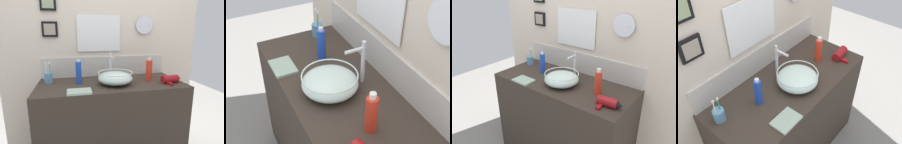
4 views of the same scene
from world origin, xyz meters
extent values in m
cube|color=#382D26|center=(0.00, 0.00, 0.45)|extent=(1.33, 0.58, 0.90)
cube|color=beige|center=(0.00, 0.32, 1.22)|extent=(2.11, 0.06, 2.43)
cube|color=beige|center=(0.00, 0.28, 1.01)|extent=(1.31, 0.02, 0.21)
cube|color=white|center=(-0.07, 0.29, 1.35)|extent=(0.38, 0.01, 0.30)
cube|color=white|center=(-0.07, 0.28, 1.35)|extent=(0.44, 0.01, 0.36)
cylinder|color=silver|center=(0.42, 0.27, 1.44)|extent=(0.19, 0.01, 0.19)
cylinder|color=silver|center=(0.47, 0.29, 1.44)|extent=(0.01, 0.06, 0.01)
cube|color=black|center=(-0.54, 0.28, 1.39)|extent=(0.14, 0.02, 0.14)
cube|color=gray|center=(-0.54, 0.27, 1.39)|extent=(0.10, 0.01, 0.10)
ellipsoid|color=silver|center=(0.02, -0.06, 0.96)|extent=(0.31, 0.31, 0.11)
torus|color=silver|center=(0.02, -0.06, 1.01)|extent=(0.31, 0.31, 0.01)
torus|color=#B2B7BC|center=(0.02, -0.06, 0.91)|extent=(0.12, 0.12, 0.01)
cylinder|color=silver|center=(0.02, 0.15, 1.02)|extent=(0.02, 0.02, 0.23)
cylinder|color=silver|center=(0.02, 0.09, 1.13)|extent=(0.02, 0.11, 0.02)
cylinder|color=silver|center=(0.02, 0.15, 1.15)|extent=(0.02, 0.02, 0.03)
cylinder|color=maroon|center=(0.52, -0.13, 0.94)|extent=(0.16, 0.09, 0.07)
cone|color=black|center=(0.62, -0.12, 0.94)|extent=(0.05, 0.07, 0.06)
cube|color=maroon|center=(0.49, -0.18, 0.92)|extent=(0.04, 0.09, 0.02)
cylinder|color=#598CB2|center=(-0.57, 0.12, 0.95)|extent=(0.08, 0.08, 0.09)
cylinder|color=green|center=(-0.55, 0.12, 0.99)|extent=(0.01, 0.01, 0.17)
cube|color=white|center=(-0.55, 0.12, 1.09)|extent=(0.01, 0.01, 0.02)
cylinder|color=white|center=(-0.59, 0.12, 0.99)|extent=(0.01, 0.01, 0.17)
cube|color=white|center=(-0.59, 0.12, 1.09)|extent=(0.01, 0.01, 0.02)
cylinder|color=blue|center=(-0.29, 0.03, 1.00)|extent=(0.05, 0.05, 0.20)
cylinder|color=silver|center=(-0.29, 0.03, 1.11)|extent=(0.03, 0.03, 0.02)
cylinder|color=red|center=(0.37, -0.01, 1.00)|extent=(0.06, 0.06, 0.20)
cylinder|color=silver|center=(0.37, -0.01, 1.12)|extent=(0.03, 0.03, 0.03)
cube|color=#99B29E|center=(-0.30, -0.22, 0.91)|extent=(0.19, 0.13, 0.02)
camera|label=1|loc=(-0.33, -1.53, 1.36)|focal=28.00mm
camera|label=2|loc=(1.23, -0.61, 2.02)|focal=50.00mm
camera|label=3|loc=(1.14, -1.45, 1.80)|focal=35.00mm
camera|label=4|loc=(-1.08, -0.89, 2.21)|focal=40.00mm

